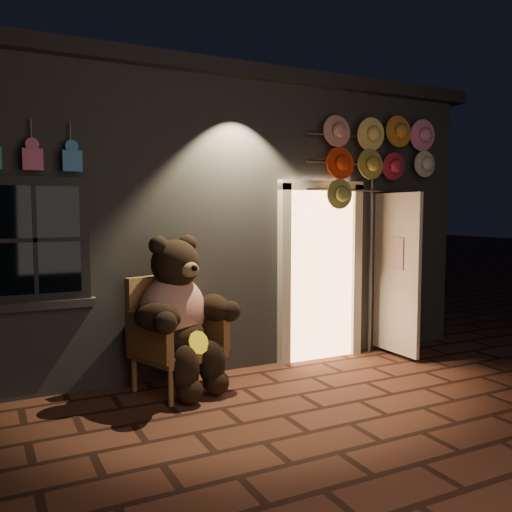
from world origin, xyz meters
TOP-DOWN VIEW (x-y plane):
  - ground at (0.00, 0.00)m, footprint 60.00×60.00m
  - shop_building at (0.00, 3.99)m, footprint 7.30×5.95m
  - wicker_armchair at (-0.65, 1.17)m, footprint 0.97×0.93m
  - teddy_bear at (-0.62, 1.03)m, footprint 1.08×1.01m
  - hat_rack at (2.07, 1.28)m, footprint 1.92×0.22m

SIDE VIEW (x-z plane):
  - ground at x=0.00m, z-range 0.00..0.00m
  - wicker_armchair at x=-0.65m, z-range 0.00..1.15m
  - teddy_bear at x=-0.62m, z-range 0.00..1.58m
  - shop_building at x=0.00m, z-range -0.02..3.49m
  - hat_rack at x=2.07m, z-range 1.01..3.99m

